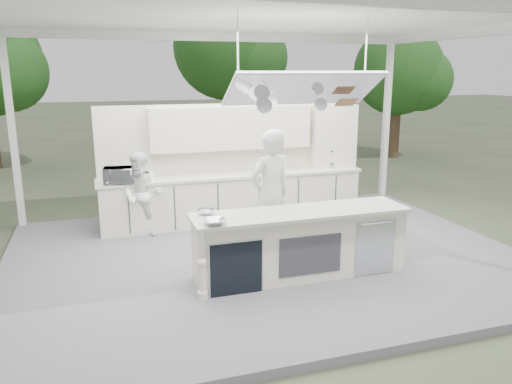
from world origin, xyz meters
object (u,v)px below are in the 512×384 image
object	(u,v)px
demo_island	(299,243)
sous_chef	(142,195)
back_counter	(234,197)
head_chef	(270,195)

from	to	relation	value
demo_island	sous_chef	xyz separation A→B (m)	(-1.94, 2.46, 0.28)
back_counter	sous_chef	world-z (taller)	sous_chef
back_counter	head_chef	xyz separation A→B (m)	(0.00, -2.06, 0.53)
demo_island	back_counter	bearing A→B (deg)	93.63
demo_island	sous_chef	size ratio (longest dim) A/B	2.06
head_chef	back_counter	bearing A→B (deg)	-107.83
demo_island	back_counter	size ratio (longest dim) A/B	0.61
back_counter	head_chef	world-z (taller)	head_chef
back_counter	sous_chef	bearing A→B (deg)	-168.77
head_chef	sous_chef	distance (m)	2.47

